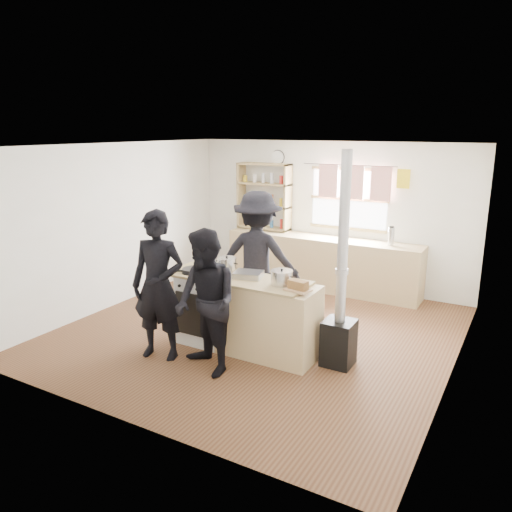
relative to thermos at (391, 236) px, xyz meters
name	(u,v)px	position (x,y,z in m)	size (l,w,h in m)	color
ground	(258,332)	(-1.17, -2.22, -1.05)	(5.00, 5.00, 0.01)	brown
back_counter	(321,263)	(-1.17, 0.00, -0.59)	(3.40, 0.55, 0.90)	tan
shelving_unit	(264,196)	(-2.37, 0.12, 0.47)	(1.00, 0.28, 1.20)	tan
thermos	(391,236)	(0.00, 0.00, 0.00)	(0.10, 0.10, 0.29)	silver
cooking_island	(247,314)	(-1.02, -2.77, -0.58)	(1.97, 0.64, 0.93)	white
skillet_greens	(194,270)	(-1.76, -2.86, -0.09)	(0.41, 0.41, 0.05)	black
roast_tray	(248,274)	(-1.04, -2.70, -0.08)	(0.40, 0.35, 0.07)	silver
stockpot_stove	(227,264)	(-1.42, -2.60, -0.03)	(0.25, 0.25, 0.20)	silver
stockpot_counter	(282,278)	(-0.54, -2.77, -0.03)	(0.26, 0.26, 0.20)	#BEBEC0
bread_board	(298,286)	(-0.28, -2.87, -0.06)	(0.31, 0.24, 0.12)	tan
flue_heater	(340,313)	(0.12, -2.59, -0.40)	(0.35, 0.35, 2.50)	black
person_near_left	(158,286)	(-1.84, -3.45, -0.14)	(0.66, 0.43, 1.81)	black
person_near_right	(206,303)	(-1.12, -3.49, -0.22)	(0.81, 0.63, 1.66)	black
person_far	(258,258)	(-1.39, -1.84, -0.11)	(1.21, 0.70, 1.88)	black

